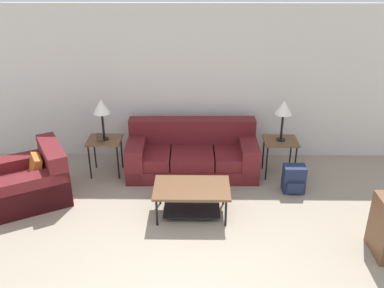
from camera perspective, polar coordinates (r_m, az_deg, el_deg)
The scene contains 10 objects.
wall_back at distance 7.19m, azimuth 0.16°, elevation 8.00°, with size 8.83×0.06×2.60m.
couch at distance 6.98m, azimuth 0.04°, elevation -1.46°, with size 2.09×0.94×0.82m.
armchair at distance 6.67m, azimuth -20.56°, elevation -4.71°, with size 1.36×1.33×0.80m.
coffee_table at distance 5.87m, azimuth -0.07°, elevation -6.70°, with size 1.03×0.64×0.44m.
side_table_left at distance 6.95m, azimuth -11.56°, elevation 0.11°, with size 0.53×0.45×0.61m.
side_table_right at distance 6.92m, azimuth 11.68°, elevation -0.01°, with size 0.53×0.45×0.61m.
table_lamp_left at distance 6.72m, azimuth -12.00°, elevation 4.74°, with size 0.26×0.26×0.66m.
table_lamp_right at distance 6.69m, azimuth 12.13°, elevation 4.64°, with size 0.26×0.26×0.66m.
backpack at distance 6.64m, azimuth 13.42°, elevation -4.58°, with size 0.33×0.30×0.43m.
picture_frame at distance 6.84m, azimuth -12.21°, elevation 0.90°, with size 0.10×0.04×0.13m.
Camera 1 is at (0.06, -3.13, 3.44)m, focal length 40.00 mm.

